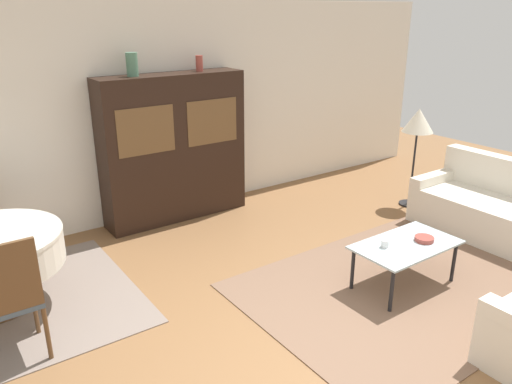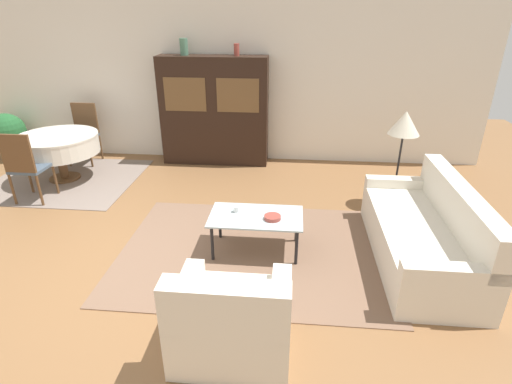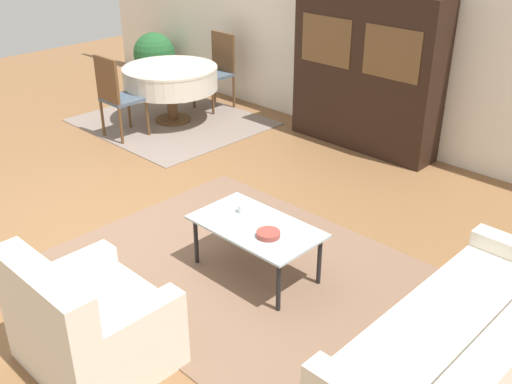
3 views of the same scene
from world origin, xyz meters
name	(u,v)px [view 3 (image 3 of 3)]	position (x,y,z in m)	size (l,w,h in m)	color
ground_plane	(115,237)	(0.00, 0.00, 0.00)	(14.00, 14.00, 0.00)	brown
wall_back	(359,27)	(0.00, 3.63, 1.35)	(10.00, 0.06, 2.70)	silver
area_rug	(251,273)	(1.30, 0.46, 0.01)	(3.05, 2.25, 0.01)	brown
dining_rug	(172,122)	(-1.98, 2.26, 0.01)	(2.29, 2.01, 0.01)	gray
couch	(475,352)	(3.18, 0.48, 0.31)	(0.90, 2.10, 0.89)	silver
armchair	(88,325)	(1.27, -1.02, 0.32)	(0.92, 0.80, 0.86)	silver
coffee_table	(256,230)	(1.32, 0.48, 0.41)	(1.04, 0.60, 0.45)	black
display_cabinet	(366,71)	(0.32, 3.37, 0.93)	(1.86, 0.44, 1.85)	black
dining_table	(170,78)	(-2.01, 2.30, 0.60)	(1.25, 1.25, 0.74)	brown
dining_chair_near	(116,93)	(-2.01, 1.45, 0.59)	(0.44, 0.44, 1.04)	brown
dining_chair_far	(218,67)	(-2.01, 3.15, 0.59)	(0.44, 0.44, 1.04)	brown
cup	(242,208)	(1.09, 0.55, 0.49)	(0.07, 0.07, 0.07)	white
bowl	(268,234)	(1.51, 0.42, 0.48)	(0.18, 0.18, 0.04)	#9E4238
potted_plant	(154,55)	(-3.49, 3.16, 0.50)	(0.65, 0.65, 0.84)	#93664C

